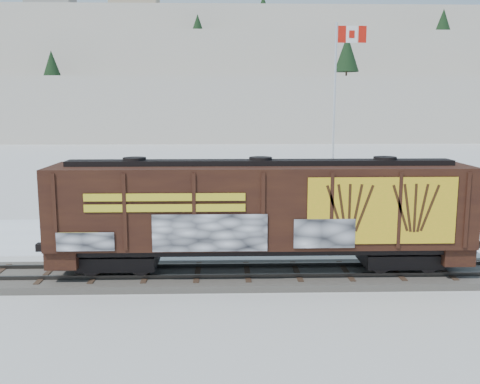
{
  "coord_description": "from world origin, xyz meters",
  "views": [
    {
      "loc": [
        -2.89,
        -20.72,
        6.94
      ],
      "look_at": [
        -2.21,
        3.0,
        3.06
      ],
      "focal_mm": 40.0,
      "sensor_mm": 36.0,
      "label": 1
    }
  ],
  "objects_px": {
    "flagpole": "(335,146)",
    "car_dark": "(431,218)",
    "car_silver": "(222,223)",
    "car_white": "(289,222)",
    "hopper_railcar": "(260,209)"
  },
  "relations": [
    {
      "from": "flagpole",
      "to": "car_dark",
      "type": "bearing_deg",
      "value": -43.25
    },
    {
      "from": "car_silver",
      "to": "flagpole",
      "type": "bearing_deg",
      "value": -45.89
    },
    {
      "from": "car_silver",
      "to": "car_white",
      "type": "distance_m",
      "value": 3.6
    },
    {
      "from": "flagpole",
      "to": "car_dark",
      "type": "distance_m",
      "value": 7.39
    },
    {
      "from": "hopper_railcar",
      "to": "car_dark",
      "type": "distance_m",
      "value": 13.25
    },
    {
      "from": "hopper_railcar",
      "to": "car_silver",
      "type": "relative_size",
      "value": 3.98
    },
    {
      "from": "flagpole",
      "to": "car_silver",
      "type": "xyz_separation_m",
      "value": [
        -7.08,
        -5.57,
        -3.69
      ]
    },
    {
      "from": "car_silver",
      "to": "car_white",
      "type": "xyz_separation_m",
      "value": [
        3.59,
        0.28,
        0.01
      ]
    },
    {
      "from": "flagpole",
      "to": "car_white",
      "type": "bearing_deg",
      "value": -123.4
    },
    {
      "from": "flagpole",
      "to": "car_dark",
      "type": "relative_size",
      "value": 2.69
    },
    {
      "from": "hopper_railcar",
      "to": "car_white",
      "type": "distance_m",
      "value": 7.87
    },
    {
      "from": "car_white",
      "to": "car_dark",
      "type": "distance_m",
      "value": 8.18
    },
    {
      "from": "car_silver",
      "to": "car_dark",
      "type": "bearing_deg",
      "value": -78.2
    },
    {
      "from": "hopper_railcar",
      "to": "car_white",
      "type": "bearing_deg",
      "value": 74.56
    },
    {
      "from": "car_dark",
      "to": "car_silver",
      "type": "bearing_deg",
      "value": 78.85
    }
  ]
}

